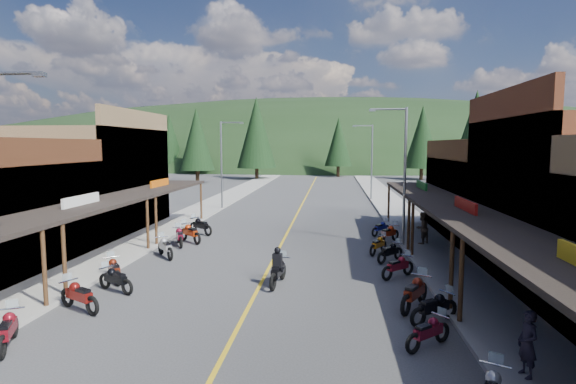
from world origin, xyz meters
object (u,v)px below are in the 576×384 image
(shop_east_3, at_px, (503,198))
(rider_on_bike, at_px, (278,269))
(pine_3, at_px, (338,142))
(bike_east_12, at_px, (381,227))
(bike_east_6, at_px, (434,306))
(bike_west_7, at_px, (115,278))
(pine_9, at_px, (490,141))
(pine_4, at_px, (422,137))
(bike_east_7, at_px, (415,291))
(pine_5, at_px, (496,134))
(bike_west_12, at_px, (201,225))
(bike_west_10, at_px, (179,235))
(pine_1, at_px, (198,138))
(pine_0, at_px, (101,142))
(bike_east_11, at_px, (389,233))
(bike_east_9, at_px, (390,251))
(bike_west_11, at_px, (190,232))
(pine_11, at_px, (476,134))
(pine_7, at_px, (170,139))
(shop_west_3, at_px, (89,179))
(bike_west_6, at_px, (79,294))
(bike_east_8, at_px, (398,265))
(bike_east_5, at_px, (428,331))
(pine_10, at_px, (197,139))
(streetlight_3, at_px, (370,159))
(pedestrian_east_a, at_px, (528,344))
(pine_2, at_px, (256,133))
(pedestrian_east_b, at_px, (422,228))
(streetlight_1, at_px, (223,161))
(bike_west_5, at_px, (8,328))
(bike_west_9, at_px, (165,246))
(pine_8, at_px, (145,144))
(bike_west_8, at_px, (114,268))
(streetlight_2, at_px, (402,170))

(shop_east_3, relative_size, rider_on_bike, 4.70)
(pine_3, relative_size, bike_east_12, 5.91)
(bike_east_6, bearing_deg, bike_west_7, -134.20)
(shop_east_3, bearing_deg, pine_9, 73.09)
(pine_4, height_order, bike_east_7, pine_4)
(pine_5, height_order, bike_west_12, pine_5)
(bike_west_10, height_order, bike_east_6, bike_west_10)
(pine_1, distance_m, pine_5, 58.04)
(pine_0, bearing_deg, bike_west_12, -56.35)
(bike_east_11, distance_m, bike_east_12, 2.17)
(bike_east_9, bearing_deg, bike_west_11, -153.50)
(pine_5, xyz_separation_m, pine_11, (-14.00, -34.00, -0.80))
(shop_east_3, relative_size, pine_7, 0.87)
(pine_9, xyz_separation_m, bike_east_11, (-17.59, -35.89, -5.77))
(bike_east_9, bearing_deg, bike_east_6, -43.56)
(shop_west_3, xyz_separation_m, bike_west_6, (7.89, -14.77, -2.90))
(pine_9, distance_m, bike_east_8, 47.22)
(pine_5, bearing_deg, bike_east_5, -110.05)
(pine_7, xyz_separation_m, bike_east_6, (38.40, -79.30, -6.66))
(pine_10, distance_m, bike_east_9, 51.77)
(shop_west_3, relative_size, pine_0, 0.99)
(bike_west_11, relative_size, bike_east_9, 1.18)
(shop_east_3, xyz_separation_m, pine_7, (-45.75, 64.70, 4.70))
(streetlight_3, bearing_deg, bike_west_12, -122.69)
(pine_7, height_order, pedestrian_east_a, pine_7)
(pine_7, distance_m, bike_west_12, 71.02)
(bike_west_11, bearing_deg, bike_east_8, -74.80)
(pine_2, relative_size, pedestrian_east_b, 7.54)
(pine_10, bearing_deg, pine_3, 36.03)
(pine_1, bearing_deg, pedestrian_east_a, -67.49)
(bike_east_8, bearing_deg, streetlight_1, 170.64)
(shop_east_3, distance_m, pine_10, 50.24)
(pine_0, relative_size, pedestrian_east_a, 6.51)
(bike_west_5, height_order, bike_west_9, bike_west_9)
(pine_10, bearing_deg, pine_8, -111.80)
(shop_west_3, relative_size, pine_4, 0.87)
(pedestrian_east_b, bearing_deg, bike_west_11, -40.38)
(bike_west_8, bearing_deg, bike_east_5, -61.76)
(streetlight_3, bearing_deg, pine_1, 127.73)
(bike_east_5, distance_m, pedestrian_east_b, 13.77)
(bike_west_11, bearing_deg, pine_1, 59.98)
(bike_west_8, bearing_deg, pine_0, 79.97)
(bike_west_9, bearing_deg, streetlight_2, -22.14)
(bike_west_10, bearing_deg, pine_8, 90.78)
(streetlight_1, relative_size, pine_7, 0.64)
(pine_4, distance_m, bike_west_8, 65.07)
(streetlight_2, bearing_deg, pine_3, 92.91)
(pine_10, distance_m, bike_west_12, 41.95)
(bike_west_9, height_order, bike_west_12, bike_west_12)
(pedestrian_east_a, bearing_deg, pine_4, 159.09)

